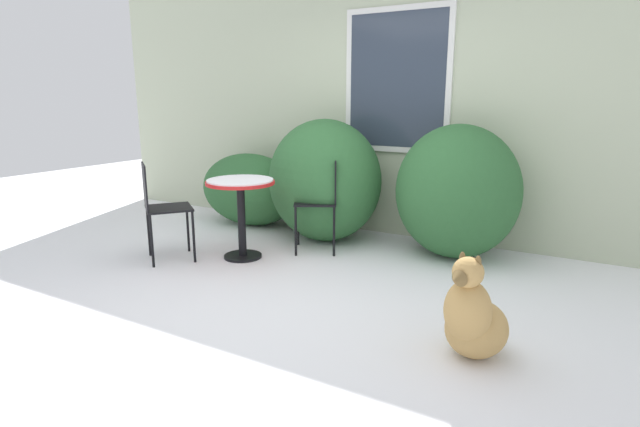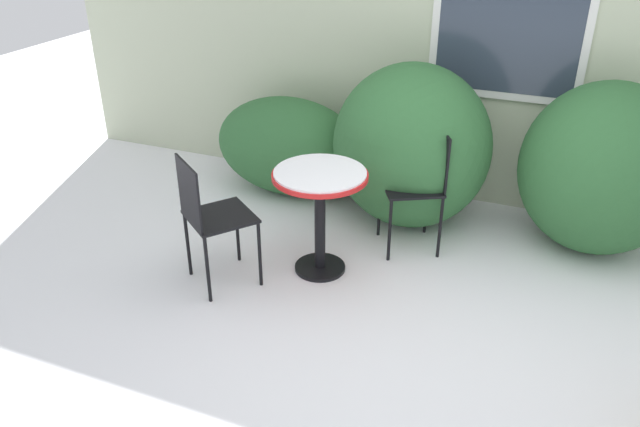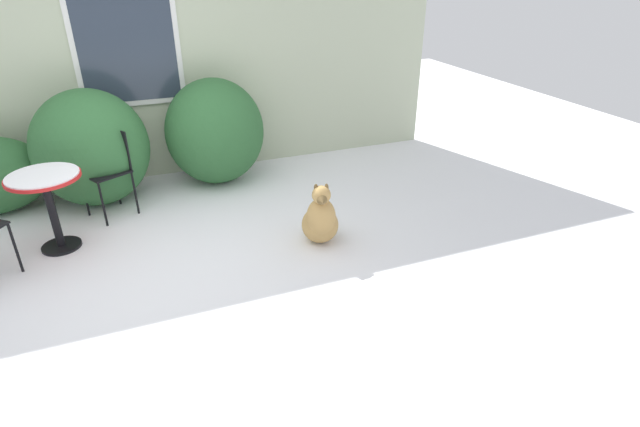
# 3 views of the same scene
# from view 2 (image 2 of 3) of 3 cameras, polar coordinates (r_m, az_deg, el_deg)

# --- Properties ---
(ground_plane) EXTENTS (16.00, 16.00, 0.00)m
(ground_plane) POSITION_cam_2_polar(r_m,az_deg,el_deg) (3.81, 9.01, -12.64)
(ground_plane) COLOR white
(house_wall) EXTENTS (8.00, 0.10, 3.26)m
(house_wall) POSITION_cam_2_polar(r_m,az_deg,el_deg) (5.15, 16.69, 17.67)
(house_wall) COLOR #B2BC9E
(house_wall) RESTS_ON ground_plane
(shrub_left) EXTENTS (1.32, 0.75, 0.86)m
(shrub_left) POSITION_cam_2_polar(r_m,az_deg,el_deg) (5.46, -2.88, 6.14)
(shrub_left) COLOR #2D6033
(shrub_left) RESTS_ON ground_plane
(shrub_middle) EXTENTS (1.23, 1.09, 1.30)m
(shrub_middle) POSITION_cam_2_polar(r_m,az_deg,el_deg) (4.91, 8.33, 6.07)
(shrub_middle) COLOR #2D6033
(shrub_middle) RESTS_ON ground_plane
(shrub_right) EXTENTS (1.18, 1.05, 1.28)m
(shrub_right) POSITION_cam_2_polar(r_m,az_deg,el_deg) (4.92, 24.45, 3.68)
(shrub_right) COLOR #2D6033
(shrub_right) RESTS_ON ground_plane
(patio_table) EXTENTS (0.65, 0.65, 0.77)m
(patio_table) POSITION_cam_2_polar(r_m,az_deg,el_deg) (4.22, 0.00, 1.70)
(patio_table) COLOR black
(patio_table) RESTS_ON ground_plane
(patio_chair_near_table) EXTENTS (0.56, 0.56, 0.93)m
(patio_chair_near_table) POSITION_cam_2_polar(r_m,az_deg,el_deg) (4.60, 9.23, 2.90)
(patio_chair_near_table) COLOR black
(patio_chair_near_table) RESTS_ON ground_plane
(patio_chair_far_side) EXTENTS (0.57, 0.57, 0.93)m
(patio_chair_far_side) POSITION_cam_2_polar(r_m,az_deg,el_deg) (4.15, -10.04, -0.08)
(patio_chair_far_side) COLOR black
(patio_chair_far_side) RESTS_ON ground_plane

